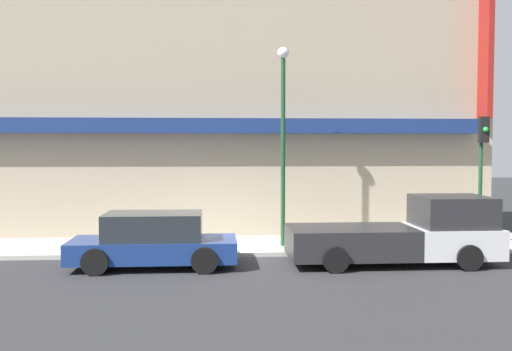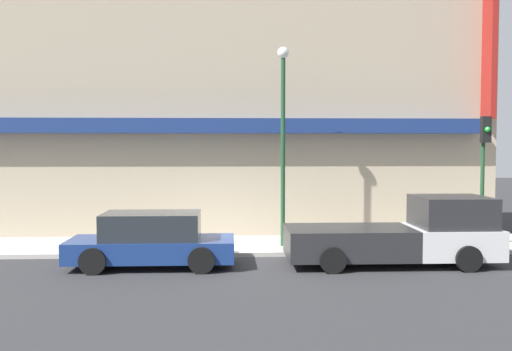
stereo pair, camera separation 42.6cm
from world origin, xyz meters
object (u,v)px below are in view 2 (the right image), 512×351
Objects in this scene: parked_car at (152,240)px; traffic_light at (484,158)px; pickup_truck at (405,235)px; fire_hydrant at (175,240)px; street_lamp at (283,124)px.

traffic_light reaches higher than parked_car.
pickup_truck reaches higher than parked_car.
fire_hydrant is at bearing -179.44° from traffic_light.
street_lamp is (-3.14, 2.34, 3.12)m from pickup_truck.
parked_car is at bearing 179.76° from pickup_truck.
pickup_truck is 4.09m from traffic_light.
parked_car is 1.82m from fire_hydrant.
fire_hydrant is (-6.45, 1.74, -0.38)m from pickup_truck.
parked_car is at bearing -104.33° from fire_hydrant.
street_lamp reaches higher than parked_car.
parked_car is (-6.90, -0.00, -0.10)m from pickup_truck.
street_lamp is at bearing 10.32° from fire_hydrant.
parked_car reaches higher than fire_hydrant.
pickup_truck is 1.29× the size of parked_car.
traffic_light is (3.01, 1.83, 2.07)m from pickup_truck.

